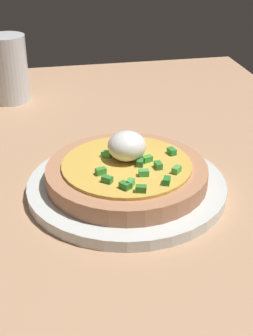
% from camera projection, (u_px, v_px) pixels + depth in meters
% --- Properties ---
extents(dining_table, '(1.16, 0.80, 0.03)m').
position_uv_depth(dining_table, '(110.00, 202.00, 0.67)').
color(dining_table, tan).
rests_on(dining_table, ground).
extents(plate, '(0.26, 0.26, 0.01)m').
position_uv_depth(plate, '(127.00, 186.00, 0.66)').
color(plate, silver).
rests_on(plate, dining_table).
extents(pizza, '(0.21, 0.21, 0.07)m').
position_uv_depth(pizza, '(127.00, 171.00, 0.65)').
color(pizza, tan).
rests_on(pizza, plate).
extents(cup_near, '(0.07, 0.07, 0.13)m').
position_uv_depth(cup_near, '(9.00, 71.00, 0.93)').
color(cup_near, silver).
rests_on(cup_near, dining_table).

